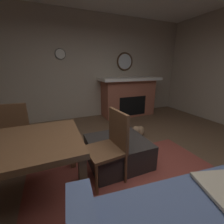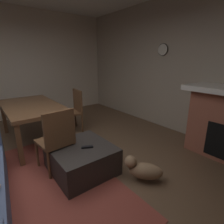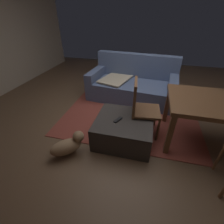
% 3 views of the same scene
% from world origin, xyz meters
% --- Properties ---
extents(floor, '(7.91, 7.91, 0.00)m').
position_xyz_m(floor, '(0.00, 0.00, 0.00)').
color(floor, brown).
extents(wall_back_fireplace_side, '(6.99, 0.12, 2.84)m').
position_xyz_m(wall_back_fireplace_side, '(0.00, -3.15, 1.42)').
color(wall_back_fireplace_side, '#B7A893').
rests_on(wall_back_fireplace_side, ground).
extents(area_rug, '(2.60, 2.00, 0.01)m').
position_xyz_m(area_rug, '(0.01, 0.06, 0.01)').
color(area_rug, brown).
rests_on(area_rug, ground).
extents(fireplace, '(1.80, 0.76, 1.16)m').
position_xyz_m(fireplace, '(-1.32, -2.77, 0.59)').
color(fireplace, '#9E5642').
rests_on(fireplace, ground).
extents(round_wall_mirror, '(0.54, 0.05, 0.54)m').
position_xyz_m(round_wall_mirror, '(-1.32, -3.06, 1.61)').
color(round_wall_mirror, '#4C331E').
extents(ottoman_coffee_table, '(0.87, 0.82, 0.39)m').
position_xyz_m(ottoman_coffee_table, '(0.01, -0.67, 0.20)').
color(ottoman_coffee_table, '#2D2826').
rests_on(ottoman_coffee_table, ground).
extents(tv_remote, '(0.12, 0.17, 0.02)m').
position_xyz_m(tv_remote, '(-0.08, -0.72, 0.40)').
color(tv_remote, black).
rests_on(tv_remote, ottoman_coffee_table).
extents(dining_chair_west, '(0.48, 0.48, 0.93)m').
position_xyz_m(dining_chair_west, '(0.22, -0.42, 0.52)').
color(dining_chair_west, brown).
rests_on(dining_chair_west, ground).
extents(dining_chair_south, '(0.48, 0.48, 0.93)m').
position_xyz_m(dining_chair_south, '(1.46, -1.27, 0.52)').
color(dining_chair_south, brown).
rests_on(dining_chair_south, ground).
extents(small_dog, '(0.47, 0.46, 0.31)m').
position_xyz_m(small_dog, '(-0.70, -1.20, 0.18)').
color(small_dog, '#8C6B4C').
rests_on(small_dog, ground).
extents(wall_clock, '(0.27, 0.03, 0.27)m').
position_xyz_m(wall_clock, '(0.53, -3.06, 1.77)').
color(wall_clock, silver).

